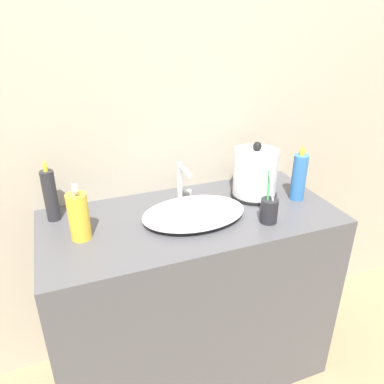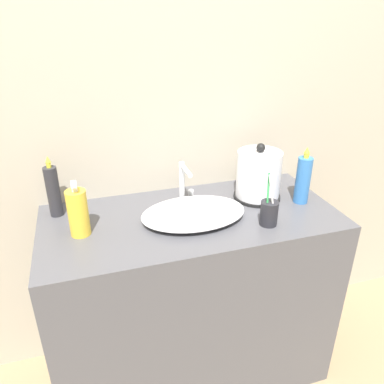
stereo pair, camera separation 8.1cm
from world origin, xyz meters
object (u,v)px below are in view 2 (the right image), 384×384
electric_kettle (258,177)px  toothbrush_cup (269,212)px  shampoo_bottle (303,179)px  mouthwash_bottle (53,191)px  lotion_bottle (78,213)px  faucet (185,181)px

electric_kettle → toothbrush_cup: size_ratio=1.17×
toothbrush_cup → shampoo_bottle: shampoo_bottle is taller
toothbrush_cup → mouthwash_bottle: bearing=157.7°
toothbrush_cup → shampoo_bottle: 0.25m
electric_kettle → shampoo_bottle: bearing=-29.3°
shampoo_bottle → lotion_bottle: bearing=179.4°
toothbrush_cup → lotion_bottle: 0.66m
toothbrush_cup → shampoo_bottle: (0.21, 0.12, 0.05)m
lotion_bottle → faucet: bearing=17.2°
toothbrush_cup → shampoo_bottle: bearing=30.4°
faucet → electric_kettle: 0.30m
faucet → electric_kettle: (0.29, -0.05, 0.00)m
shampoo_bottle → faucet: bearing=163.0°
shampoo_bottle → mouthwash_bottle: size_ratio=0.98×
electric_kettle → shampoo_bottle: size_ratio=1.01×
electric_kettle → faucet: bearing=170.1°
shampoo_bottle → electric_kettle: bearing=150.7°
faucet → toothbrush_cup: 0.35m
mouthwash_bottle → electric_kettle: bearing=-6.6°
shampoo_bottle → mouthwash_bottle: bearing=169.3°
faucet → toothbrush_cup: bearing=-47.4°
electric_kettle → lotion_bottle: bearing=-173.8°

